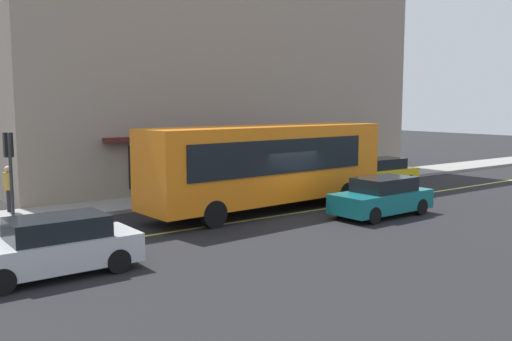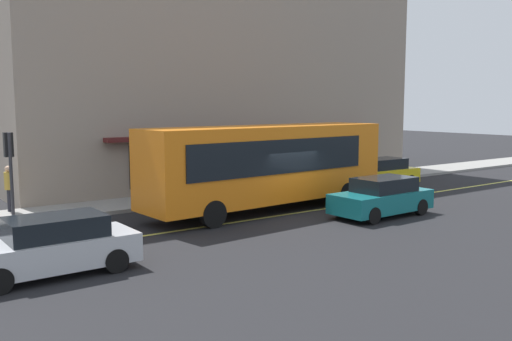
{
  "view_description": "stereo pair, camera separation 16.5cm",
  "coord_description": "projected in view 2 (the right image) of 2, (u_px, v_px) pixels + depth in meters",
  "views": [
    {
      "loc": [
        -14.01,
        -16.75,
        4.39
      ],
      "look_at": [
        -0.32,
        1.83,
        1.6
      ],
      "focal_mm": 38.89,
      "sensor_mm": 36.0,
      "label": 1
    },
    {
      "loc": [
        -13.87,
        -16.85,
        4.39
      ],
      "look_at": [
        -0.32,
        1.83,
        1.6
      ],
      "focal_mm": 38.89,
      "sensor_mm": 36.0,
      "label": 2
    }
  ],
  "objects": [
    {
      "name": "car_teal",
      "position": [
        382.0,
        197.0,
        21.7
      ],
      "size": [
        4.35,
        1.95,
        1.52
      ],
      "color": "#14666B",
      "rests_on": "ground"
    },
    {
      "name": "ground",
      "position": [
        289.0,
        214.0,
        22.15
      ],
      "size": [
        120.0,
        120.0,
        0.0
      ],
      "primitive_type": "plane",
      "color": "black"
    },
    {
      "name": "pedestrian_waiting",
      "position": [
        9.0,
        184.0,
        21.79
      ],
      "size": [
        0.34,
        0.34,
        1.82
      ],
      "color": "black",
      "rests_on": "sidewalk"
    },
    {
      "name": "pedestrian_near_storefront",
      "position": [
        186.0,
        177.0,
        25.22
      ],
      "size": [
        0.34,
        0.34,
        1.54
      ],
      "color": "black",
      "rests_on": "sidewalk"
    },
    {
      "name": "sidewalk",
      "position": [
        217.0,
        194.0,
        26.49
      ],
      "size": [
        80.0,
        2.79,
        0.15
      ],
      "primitive_type": "cube",
      "color": "gray",
      "rests_on": "ground"
    },
    {
      "name": "car_silver",
      "position": [
        52.0,
        246.0,
        14.24
      ],
      "size": [
        4.31,
        1.89,
        1.52
      ],
      "color": "#B7BABF",
      "rests_on": "ground"
    },
    {
      "name": "bus",
      "position": [
        268.0,
        163.0,
        22.57
      ],
      "size": [
        11.26,
        3.15,
        3.5
      ],
      "color": "orange",
      "rests_on": "ground"
    },
    {
      "name": "lane_centre_stripe",
      "position": [
        289.0,
        214.0,
        22.15
      ],
      "size": [
        36.0,
        0.16,
        0.01
      ],
      "primitive_type": "cube",
      "color": "#D8D14C",
      "rests_on": "ground"
    },
    {
      "name": "traffic_light",
      "position": [
        9.0,
        155.0,
        20.26
      ],
      "size": [
        0.3,
        0.52,
        3.2
      ],
      "color": "#2D2D33",
      "rests_on": "sidewalk"
    },
    {
      "name": "storefront_building",
      "position": [
        208.0,
        51.0,
        32.54
      ],
      "size": [
        23.78,
        10.31,
        14.97
      ],
      "color": "gray",
      "rests_on": "ground"
    },
    {
      "name": "car_yellow",
      "position": [
        380.0,
        173.0,
        29.24
      ],
      "size": [
        4.34,
        1.94,
        1.52
      ],
      "color": "yellow",
      "rests_on": "ground"
    }
  ]
}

